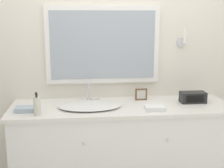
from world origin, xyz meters
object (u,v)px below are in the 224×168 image
Objects in this scene: picture_frame at (141,94)px; soap_bottle at (37,106)px; appliance_box at (193,97)px; sink_basin at (90,105)px.

soap_bottle is at bearing -158.71° from picture_frame.
appliance_box is (1.39, 0.23, -0.03)m from soap_bottle.
soap_bottle is at bearing -157.54° from sink_basin.
sink_basin is at bearing -176.88° from appliance_box.
appliance_box is 2.02× the size of picture_frame.
picture_frame reaches higher than appliance_box.
sink_basin is 0.96m from appliance_box.
appliance_box is (0.96, 0.05, 0.03)m from sink_basin.
soap_bottle is at bearing -170.60° from appliance_box.
soap_bottle is 1.00m from picture_frame.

